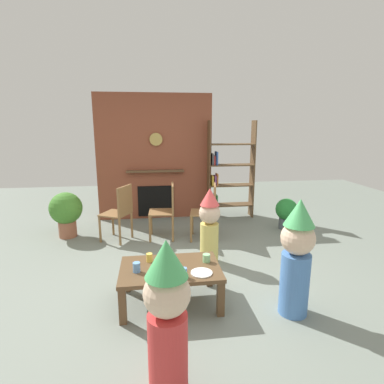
{
  "coord_description": "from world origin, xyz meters",
  "views": [
    {
      "loc": [
        -0.37,
        -3.45,
        1.85
      ],
      "look_at": [
        0.15,
        0.4,
        0.98
      ],
      "focal_mm": 28.99,
      "sensor_mm": 36.0,
      "label": 1
    }
  ],
  "objects": [
    {
      "name": "dining_chair_middle",
      "position": [
        -0.12,
        1.38,
        0.51
      ],
      "size": [
        0.43,
        0.43,
        0.9
      ],
      "rotation": [
        0.0,
        0.0,
        3.08
      ],
      "color": "olive",
      "rests_on": "ground_plane"
    },
    {
      "name": "potted_plant_tall",
      "position": [
        2.0,
        1.56,
        0.31
      ],
      "size": [
        0.38,
        0.38,
        0.55
      ],
      "color": "#4C5660",
      "rests_on": "ground_plane"
    },
    {
      "name": "potted_plant_short",
      "position": [
        -1.76,
        1.66,
        0.44
      ],
      "size": [
        0.52,
        0.52,
        0.75
      ],
      "color": "#9E5B42",
      "rests_on": "ground_plane"
    },
    {
      "name": "paper_plate_front",
      "position": [
        0.1,
        -0.69,
        0.4
      ],
      "size": [
        0.22,
        0.22,
        0.01
      ],
      "primitive_type": "cylinder",
      "color": "white",
      "rests_on": "coffee_table"
    },
    {
      "name": "coffee_table",
      "position": [
        -0.2,
        -0.51,
        0.34
      ],
      "size": [
        1.03,
        0.67,
        0.4
      ],
      "color": "brown",
      "rests_on": "ground_plane"
    },
    {
      "name": "paper_cup_near_right",
      "position": [
        -0.41,
        -0.35,
        0.44
      ],
      "size": [
        0.07,
        0.07,
        0.09
      ],
      "primitive_type": "cylinder",
      "color": "#F2CC4C",
      "rests_on": "coffee_table"
    },
    {
      "name": "dining_chair_right",
      "position": [
        0.54,
        1.26,
        0.51
      ],
      "size": [
        0.47,
        0.47,
        0.9
      ],
      "rotation": [
        0.0,
        0.0,
        2.95
      ],
      "color": "olive",
      "rests_on": "ground_plane"
    },
    {
      "name": "paper_cup_far_left",
      "position": [
        -0.54,
        -0.57,
        0.45
      ],
      "size": [
        0.07,
        0.07,
        0.1
      ],
      "primitive_type": "cylinder",
      "color": "#669EE0",
      "rests_on": "coffee_table"
    },
    {
      "name": "paper_cup_center",
      "position": [
        -0.08,
        -0.74,
        0.45
      ],
      "size": [
        0.06,
        0.06,
        0.1
      ],
      "primitive_type": "cylinder",
      "color": "#669EE0",
      "rests_on": "coffee_table"
    },
    {
      "name": "table_fork",
      "position": [
        -0.22,
        -0.37,
        0.4
      ],
      "size": [
        0.08,
        0.14,
        0.01
      ],
      "primitive_type": "cube",
      "rotation": [
        0.0,
        0.0,
        1.1
      ],
      "color": "silver",
      "rests_on": "coffee_table"
    },
    {
      "name": "paper_cup_near_left",
      "position": [
        0.19,
        -0.44,
        0.44
      ],
      "size": [
        0.08,
        0.08,
        0.09
      ],
      "primitive_type": "cylinder",
      "color": "#8CD18C",
      "rests_on": "coffee_table"
    },
    {
      "name": "dining_chair_left",
      "position": [
        -0.86,
        1.36,
        0.51
      ],
      "size": [
        0.54,
        0.54,
        0.9
      ],
      "rotation": [
        0.0,
        0.0,
        2.67
      ],
      "color": "olive",
      "rests_on": "ground_plane"
    },
    {
      "name": "paper_plate_rear",
      "position": [
        -0.26,
        -0.65,
        0.4
      ],
      "size": [
        0.16,
        0.16,
        0.01
      ],
      "primitive_type": "cylinder",
      "color": "white",
      "rests_on": "coffee_table"
    },
    {
      "name": "birthday_cake_slice",
      "position": [
        -0.15,
        -0.52,
        0.44
      ],
      "size": [
        0.1,
        0.1,
        0.08
      ],
      "primitive_type": "cone",
      "color": "#EAC68C",
      "rests_on": "coffee_table"
    },
    {
      "name": "bookshelf",
      "position": [
        1.11,
        2.4,
        0.87
      ],
      "size": [
        0.9,
        0.28,
        1.9
      ],
      "color": "brown",
      "rests_on": "ground_plane"
    },
    {
      "name": "child_in_pink",
      "position": [
        0.99,
        -0.86,
        0.62
      ],
      "size": [
        0.32,
        0.32,
        1.17
      ],
      "rotation": [
        0.0,
        0.0,
        2.86
      ],
      "color": "#4C7FC6",
      "rests_on": "ground_plane"
    },
    {
      "name": "brick_fireplace_feature",
      "position": [
        -0.28,
        2.6,
        1.19
      ],
      "size": [
        2.2,
        0.28,
        2.4
      ],
      "color": "brown",
      "rests_on": "ground_plane"
    },
    {
      "name": "ground_plane",
      "position": [
        0.0,
        0.0,
        0.0
      ],
      "size": [
        12.0,
        12.0,
        0.0
      ],
      "primitive_type": "plane",
      "color": "gray"
    },
    {
      "name": "child_by_the_chairs",
      "position": [
        0.38,
        0.39,
        0.54
      ],
      "size": [
        0.28,
        0.28,
        1.03
      ],
      "rotation": [
        0.0,
        0.0,
        -2.14
      ],
      "color": "#E0CC66",
      "rests_on": "ground_plane"
    },
    {
      "name": "child_with_cone_hat",
      "position": [
        -0.29,
        -1.63,
        0.6
      ],
      "size": [
        0.31,
        0.31,
        1.14
      ],
      "rotation": [
        0.0,
        0.0,
        1.49
      ],
      "color": "#D13838",
      "rests_on": "ground_plane"
    }
  ]
}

